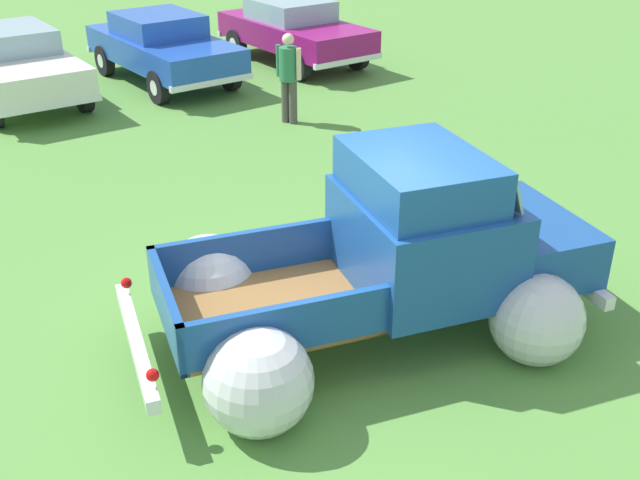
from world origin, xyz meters
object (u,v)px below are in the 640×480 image
show_car_1 (163,46)px  vintage_pickup_truck (398,265)px  show_car_2 (294,29)px  show_car_0 (14,62)px  spectator_0 (289,73)px

show_car_1 → vintage_pickup_truck: bearing=-13.2°
vintage_pickup_truck → show_car_2: vintage_pickup_truck is taller
show_car_1 → show_car_2: size_ratio=1.02×
show_car_0 → show_car_1: size_ratio=1.02×
show_car_0 → show_car_1: 3.01m
show_car_2 → show_car_1: bearing=-94.8°
show_car_2 → vintage_pickup_truck: bearing=-29.3°
show_car_1 → spectator_0: 3.92m
spectator_0 → show_car_2: bearing=33.7°
show_car_0 → vintage_pickup_truck: bearing=4.7°
vintage_pickup_truck → show_car_1: bearing=93.0°
vintage_pickup_truck → show_car_1: size_ratio=1.09×
show_car_1 → show_car_2: 3.21m
vintage_pickup_truck → spectator_0: 6.92m
vintage_pickup_truck → spectator_0: (2.08, 6.60, 0.16)m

